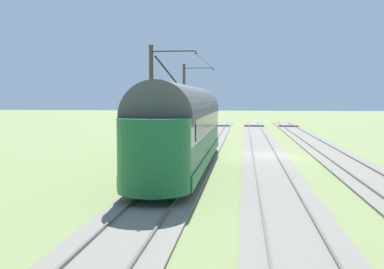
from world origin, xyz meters
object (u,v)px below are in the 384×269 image
at_px(vintage_streetcar, 184,125).
at_px(spare_tie_stack, 145,158).
at_px(catenary_pole_foreground, 185,98).
at_px(catenary_pole_mid_near, 153,98).

relative_size(vintage_streetcar, spare_tie_stack, 7.67).
relative_size(catenary_pole_foreground, catenary_pole_mid_near, 1.00).
height_order(vintage_streetcar, catenary_pole_mid_near, catenary_pole_mid_near).
relative_size(vintage_streetcar, catenary_pole_foreground, 2.61).
distance_m(catenary_pole_foreground, spare_tie_stack, 20.45).
bearing_deg(vintage_streetcar, catenary_pole_mid_near, -64.70).
bearing_deg(spare_tie_stack, catenary_pole_foreground, -89.21).
bearing_deg(spare_tie_stack, catenary_pole_mid_near, -85.86).
height_order(vintage_streetcar, spare_tie_stack, vintage_streetcar).
xyz_separation_m(catenary_pole_foreground, catenary_pole_mid_near, (0.00, 16.32, 0.00)).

